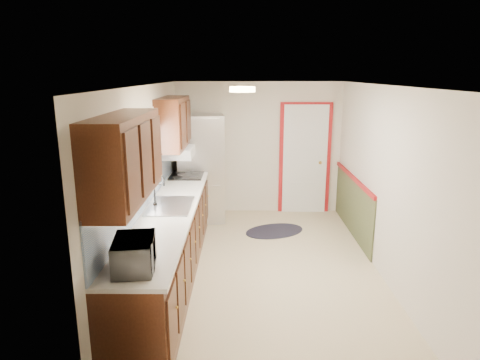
{
  "coord_description": "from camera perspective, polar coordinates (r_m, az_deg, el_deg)",
  "views": [
    {
      "loc": [
        -0.3,
        -5.26,
        2.54
      ],
      "look_at": [
        -0.33,
        0.3,
        1.15
      ],
      "focal_mm": 32.0,
      "sensor_mm": 36.0,
      "label": 1
    }
  ],
  "objects": [
    {
      "name": "room_shell",
      "position": [
        5.43,
        3.46,
        -0.27
      ],
      "size": [
        3.2,
        5.2,
        2.52
      ],
      "color": "beige",
      "rests_on": "ground"
    },
    {
      "name": "rug",
      "position": [
        7.14,
        4.62,
        -6.79
      ],
      "size": [
        1.18,
        1.01,
        0.01
      ],
      "primitive_type": "ellipsoid",
      "rotation": [
        0.0,
        0.0,
        0.43
      ],
      "color": "black",
      "rests_on": "ground"
    },
    {
      "name": "back_wall_trim",
      "position": [
        7.76,
        9.9,
        1.55
      ],
      "size": [
        1.12,
        2.3,
        2.08
      ],
      "color": "maroon",
      "rests_on": "ground"
    },
    {
      "name": "microwave",
      "position": [
        3.72,
        -13.94,
        -9.13
      ],
      "size": [
        0.34,
        0.52,
        0.33
      ],
      "primitive_type": "imported",
      "rotation": [
        0.0,
        0.0,
        1.71
      ],
      "color": "white",
      "rests_on": "kitchen_run"
    },
    {
      "name": "ceiling_fixture",
      "position": [
        5.06,
        0.31,
        12.0
      ],
      "size": [
        0.3,
        0.3,
        0.06
      ],
      "primitive_type": "cylinder",
      "color": "#FFD88C",
      "rests_on": "room_shell"
    },
    {
      "name": "kitchen_run",
      "position": [
        5.34,
        -9.84,
        -5.08
      ],
      "size": [
        0.63,
        4.0,
        2.2
      ],
      "color": "#37180C",
      "rests_on": "ground"
    },
    {
      "name": "refrigerator",
      "position": [
        7.5,
        -5.21,
        1.62
      ],
      "size": [
        0.86,
        0.82,
        1.86
      ],
      "rotation": [
        0.0,
        0.0,
        0.12
      ],
      "color": "#B7B7BC",
      "rests_on": "ground"
    },
    {
      "name": "cooktop",
      "position": [
        6.9,
        -7.11,
        0.62
      ],
      "size": [
        0.52,
        0.62,
        0.02
      ],
      "primitive_type": "cube",
      "color": "black",
      "rests_on": "kitchen_run"
    }
  ]
}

